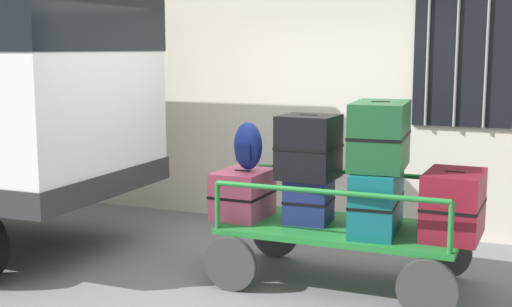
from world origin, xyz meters
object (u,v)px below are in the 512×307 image
suitcase_midleft_middle (309,147)px  suitcase_midright_bottom (454,205)px  suitcase_center_middle (380,135)px  suitcase_center_bottom (377,200)px  suitcase_midleft_bottom (309,200)px  backpack (248,146)px  luggage_cart (341,239)px  suitcase_left_bottom (243,194)px

suitcase_midleft_middle → suitcase_midright_bottom: bearing=0.5°
suitcase_center_middle → suitcase_midright_bottom: (0.63, 0.00, -0.55)m
suitcase_center_middle → suitcase_center_bottom: bearing=-90.0°
suitcase_midleft_middle → suitcase_midright_bottom: (1.26, 0.01, -0.41)m
suitcase_midleft_middle → suitcase_midleft_bottom: bearing=90.0°
suitcase_midleft_bottom → backpack: (-0.59, -0.01, 0.46)m
suitcase_midleft_bottom → suitcase_center_middle: (0.63, -0.01, 0.62)m
luggage_cart → suitcase_center_middle: 0.99m
suitcase_midleft_middle → suitcase_midright_bottom: 1.32m
luggage_cart → suitcase_midleft_bottom: size_ratio=5.22×
suitcase_center_bottom → luggage_cart: bearing=173.3°
luggage_cart → suitcase_center_middle: bearing=3.1°
luggage_cart → suitcase_midright_bottom: suitcase_midright_bottom is taller
suitcase_midright_bottom → suitcase_midleft_middle: bearing=-179.5°
luggage_cart → suitcase_midright_bottom: 1.02m
suitcase_midright_bottom → backpack: 1.89m
suitcase_center_bottom → suitcase_center_middle: bearing=90.0°
suitcase_midleft_middle → suitcase_center_middle: 0.64m
luggage_cart → suitcase_midleft_bottom: suitcase_midleft_bottom is taller
suitcase_midright_bottom → backpack: size_ratio=1.58×
suitcase_midleft_middle → backpack: bearing=178.4°
suitcase_center_bottom → suitcase_center_middle: size_ratio=1.06×
suitcase_left_bottom → suitcase_midright_bottom: size_ratio=0.86×
suitcase_midleft_bottom → suitcase_center_bottom: 0.64m
suitcase_left_bottom → suitcase_midleft_bottom: 0.63m
suitcase_center_middle → luggage_cart: bearing=-176.9°
suitcase_midleft_middle → backpack: suitcase_midleft_middle is taller
suitcase_center_bottom → suitcase_midright_bottom: (0.63, 0.05, 0.01)m
suitcase_midleft_middle → backpack: (-0.59, 0.02, -0.03)m
suitcase_midleft_bottom → suitcase_center_middle: size_ratio=0.52×
suitcase_center_bottom → backpack: 1.28m
suitcase_left_bottom → suitcase_midleft_bottom: suitcase_left_bottom is taller
luggage_cart → suitcase_midleft_bottom: 0.45m
suitcase_left_bottom → suitcase_midleft_bottom: (0.63, 0.05, -0.02)m
suitcase_midright_bottom → backpack: bearing=179.8°
suitcase_midright_bottom → suitcase_left_bottom: bearing=-179.0°
suitcase_midleft_middle → suitcase_midright_bottom: suitcase_midleft_middle is taller
suitcase_left_bottom → suitcase_midright_bottom: 1.89m
suitcase_left_bottom → suitcase_center_middle: suitcase_center_middle is taller
suitcase_midleft_bottom → suitcase_midleft_middle: (0.00, -0.02, 0.49)m
luggage_cart → suitcase_center_middle: (0.31, 0.02, 0.94)m
suitcase_left_bottom → backpack: bearing=47.9°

